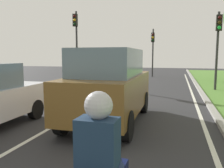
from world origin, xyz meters
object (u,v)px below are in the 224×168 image
traffic_light_overhead_left (76,35)px  traffic_light_far_median (153,45)px  rider_person (99,146)px  traffic_light_near_right (218,37)px  car_suv_ahead (109,85)px

traffic_light_overhead_left → traffic_light_far_median: (4.96, 7.15, -0.51)m
traffic_light_far_median → traffic_light_overhead_left: bearing=-124.8°
rider_person → traffic_light_near_right: 13.30m
traffic_light_near_right → traffic_light_far_median: size_ratio=0.98×
traffic_light_far_median → traffic_light_near_right: bearing=-61.6°
traffic_light_near_right → traffic_light_overhead_left: traffic_light_overhead_left is taller
rider_person → traffic_light_far_median: traffic_light_far_median is taller
rider_person → traffic_light_near_right: size_ratio=0.25×
traffic_light_near_right → rider_person: bearing=-102.8°
car_suv_ahead → traffic_light_far_median: (-0.41, 16.59, 1.95)m
car_suv_ahead → traffic_light_far_median: size_ratio=0.96×
traffic_light_overhead_left → traffic_light_far_median: bearing=55.2°
car_suv_ahead → rider_person: bearing=-75.3°
car_suv_ahead → traffic_light_near_right: size_ratio=0.98×
car_suv_ahead → traffic_light_far_median: bearing=91.0°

